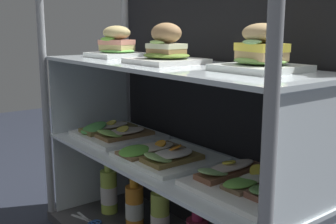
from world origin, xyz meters
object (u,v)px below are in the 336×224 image
open_sandwich_tray_left_of_center (250,182)px  juice_bottle_front_fourth (134,205)px  kitchen_scissors (92,222)px  plated_roll_sandwich_near_left_corner (166,50)px  plated_roll_sandwich_far_left (117,46)px  juice_bottle_back_left (160,218)px  open_sandwich_tray_near_right_corner (115,133)px  juice_bottle_front_middle (109,191)px  plated_roll_sandwich_far_right (261,53)px  open_sandwich_tray_far_right (163,155)px

open_sandwich_tray_left_of_center → juice_bottle_front_fourth: open_sandwich_tray_left_of_center is taller
juice_bottle_front_fourth → kitchen_scissors: size_ratio=1.33×
plated_roll_sandwich_near_left_corner → juice_bottle_front_fourth: (-0.24, 0.03, -0.61)m
plated_roll_sandwich_far_left → juice_bottle_front_fourth: (0.09, 0.01, -0.61)m
juice_bottle_back_left → open_sandwich_tray_near_right_corner: bearing=-177.1°
juice_bottle_front_middle → plated_roll_sandwich_far_right: bearing=3.4°
juice_bottle_front_middle → juice_bottle_back_left: same height
open_sandwich_tray_far_right → kitchen_scissors: bearing=-167.2°
plated_roll_sandwich_far_left → kitchen_scissors: bearing=-100.6°
plated_roll_sandwich_far_right → open_sandwich_tray_far_right: 0.48m
juice_bottle_back_left → open_sandwich_tray_far_right: bearing=-28.6°
plated_roll_sandwich_far_right → open_sandwich_tray_left_of_center: (0.01, -0.03, -0.34)m
plated_roll_sandwich_far_left → open_sandwich_tray_far_right: 0.48m
open_sandwich_tray_near_right_corner → juice_bottle_front_middle: size_ratio=1.27×
open_sandwich_tray_left_of_center → kitchen_scissors: size_ratio=1.88×
plated_roll_sandwich_near_left_corner → plated_roll_sandwich_far_left: bearing=176.4°
open_sandwich_tray_left_of_center → juice_bottle_front_middle: bearing=-179.0°
plated_roll_sandwich_far_left → plated_roll_sandwich_near_left_corner: (0.34, -0.02, -0.00)m
juice_bottle_front_middle → juice_bottle_back_left: (0.34, 0.01, 0.01)m
plated_roll_sandwich_near_left_corner → juice_bottle_front_fourth: plated_roll_sandwich_near_left_corner is taller
plated_roll_sandwich_far_right → kitchen_scissors: plated_roll_sandwich_far_right is taller
plated_roll_sandwich_far_left → juice_bottle_front_fourth: bearing=4.0°
plated_roll_sandwich_near_left_corner → open_sandwich_tray_left_of_center: plated_roll_sandwich_near_left_corner is taller
juice_bottle_back_left → plated_roll_sandwich_far_right: bearing=4.6°
plated_roll_sandwich_far_right → juice_bottle_back_left: bearing=-175.4°
open_sandwich_tray_far_right → open_sandwich_tray_left_of_center: bearing=6.4°
plated_roll_sandwich_far_right → open_sandwich_tray_left_of_center: bearing=-72.2°
open_sandwich_tray_far_right → juice_bottle_front_fourth: open_sandwich_tray_far_right is taller
plated_roll_sandwich_near_left_corner → open_sandwich_tray_far_right: bearing=-75.0°
open_sandwich_tray_far_right → kitchen_scissors: size_ratio=1.88×
open_sandwich_tray_left_of_center → open_sandwich_tray_far_right: bearing=-173.6°
open_sandwich_tray_near_right_corner → juice_bottle_front_middle: bearing=178.0°
plated_roll_sandwich_far_right → open_sandwich_tray_far_right: bearing=-168.3°
plated_roll_sandwich_far_right → open_sandwich_tray_far_right: (-0.33, -0.07, -0.34)m
plated_roll_sandwich_far_right → juice_bottle_back_left: 0.71m
plated_roll_sandwich_far_right → juice_bottle_front_middle: 0.95m
juice_bottle_front_fourth → plated_roll_sandwich_near_left_corner: bearing=-6.5°
plated_roll_sandwich_far_right → open_sandwich_tray_near_right_corner: 0.75m
plated_roll_sandwich_near_left_corner → open_sandwich_tray_far_right: 0.34m
juice_bottle_front_middle → kitchen_scissors: size_ratio=1.49×
juice_bottle_front_middle → juice_bottle_back_left: size_ratio=1.00×
juice_bottle_back_left → plated_roll_sandwich_near_left_corner: bearing=-17.6°
plated_roll_sandwich_near_left_corner → juice_bottle_front_fourth: 0.66m
kitchen_scissors → open_sandwich_tray_near_right_corner: bearing=78.5°
plated_roll_sandwich_far_right → juice_bottle_front_fourth: bearing=-177.6°
juice_bottle_back_left → plated_roll_sandwich_far_left: bearing=179.7°
plated_roll_sandwich_far_left → open_sandwich_tray_near_right_corner: 0.34m
juice_bottle_front_middle → kitchen_scissors: bearing=-66.0°
plated_roll_sandwich_far_right → juice_bottle_front_middle: bearing=-176.6°
juice_bottle_front_fourth → kitchen_scissors: bearing=-132.7°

